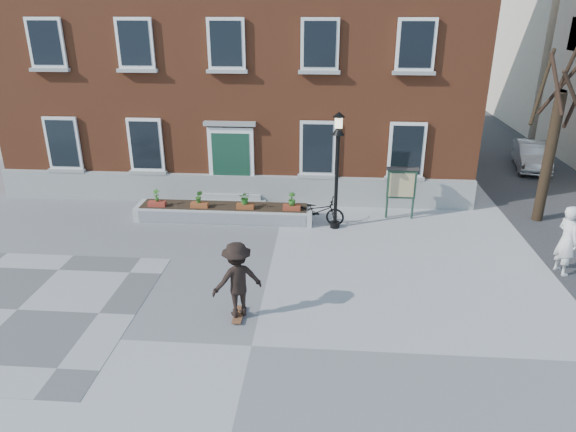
# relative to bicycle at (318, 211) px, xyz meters

# --- Properties ---
(ground) EXTENTS (100.00, 100.00, 0.00)m
(ground) POSITION_rel_bicycle_xyz_m (-1.28, -7.03, -0.48)
(ground) COLOR #9B9A9D
(ground) RESTS_ON ground
(checker_patch) EXTENTS (6.00, 6.00, 0.01)m
(checker_patch) POSITION_rel_bicycle_xyz_m (-7.28, -6.03, -0.48)
(checker_patch) COLOR #535356
(checker_patch) RESTS_ON ground
(bicycle) EXTENTS (1.91, 0.88, 0.97)m
(bicycle) POSITION_rel_bicycle_xyz_m (0.00, 0.00, 0.00)
(bicycle) COLOR black
(bicycle) RESTS_ON ground
(parked_car) EXTENTS (2.03, 3.94, 1.24)m
(parked_car) POSITION_rel_bicycle_xyz_m (9.71, 7.43, 0.14)
(parked_car) COLOR silver
(parked_car) RESTS_ON ground
(bystander) EXTENTS (0.65, 0.83, 2.00)m
(bystander) POSITION_rel_bicycle_xyz_m (6.92, -2.99, 0.52)
(bystander) COLOR silver
(bystander) RESTS_ON ground
(brick_building) EXTENTS (18.40, 10.85, 12.60)m
(brick_building) POSITION_rel_bicycle_xyz_m (-3.28, 6.94, 5.82)
(brick_building) COLOR brown
(brick_building) RESTS_ON ground
(planter_assembly) EXTENTS (6.20, 1.12, 1.15)m
(planter_assembly) POSITION_rel_bicycle_xyz_m (-3.27, 0.14, -0.18)
(planter_assembly) COLOR silver
(planter_assembly) RESTS_ON ground
(bare_tree) EXTENTS (1.83, 1.83, 6.16)m
(bare_tree) POSITION_rel_bicycle_xyz_m (7.73, 0.97, 2.31)
(bare_tree) COLOR #2E2114
(bare_tree) RESTS_ON ground
(lamp_post) EXTENTS (0.40, 0.40, 3.93)m
(lamp_post) POSITION_rel_bicycle_xyz_m (0.60, -0.25, 2.06)
(lamp_post) COLOR black
(lamp_post) RESTS_ON ground
(notice_board) EXTENTS (1.10, 0.16, 1.87)m
(notice_board) POSITION_rel_bicycle_xyz_m (2.88, 0.76, 0.78)
(notice_board) COLOR #193324
(notice_board) RESTS_ON ground
(skateboarder) EXTENTS (1.41, 1.18, 1.96)m
(skateboarder) POSITION_rel_bicycle_xyz_m (-1.76, -5.90, 0.53)
(skateboarder) COLOR brown
(skateboarder) RESTS_ON ground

